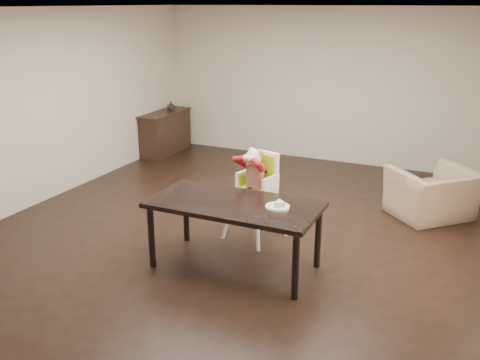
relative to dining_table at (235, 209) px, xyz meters
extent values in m
plane|color=black|center=(-0.40, 0.96, -0.67)|extent=(7.00, 7.00, 0.00)
cube|color=beige|center=(-0.40, 4.46, 0.68)|extent=(6.00, 0.02, 2.70)
cube|color=beige|center=(-0.40, -2.54, 0.68)|extent=(6.00, 0.02, 2.70)
cube|color=beige|center=(-3.40, 0.96, 0.68)|extent=(0.02, 7.00, 2.70)
cube|color=white|center=(-0.40, 0.96, 2.03)|extent=(6.00, 7.00, 0.02)
cube|color=black|center=(0.00, 0.00, 0.05)|extent=(1.80, 0.90, 0.05)
cylinder|color=black|center=(-0.82, -0.37, -0.32)|extent=(0.07, 0.07, 0.70)
cylinder|color=black|center=(0.82, -0.37, -0.32)|extent=(0.07, 0.07, 0.70)
cylinder|color=black|center=(-0.82, 0.37, -0.32)|extent=(0.07, 0.07, 0.70)
cylinder|color=black|center=(0.82, 0.37, -0.32)|extent=(0.07, 0.07, 0.70)
cylinder|color=white|center=(-0.37, 0.65, -0.37)|extent=(0.05, 0.05, 0.60)
cylinder|color=white|center=(0.04, 0.53, -0.37)|extent=(0.05, 0.05, 0.60)
cylinder|color=white|center=(-0.26, 1.06, -0.37)|extent=(0.05, 0.05, 0.60)
cylinder|color=white|center=(0.16, 0.95, -0.37)|extent=(0.05, 0.05, 0.60)
cube|color=white|center=(-0.11, 0.80, -0.07)|extent=(0.51, 0.48, 0.05)
cube|color=#A8CF1A|center=(-0.11, 0.80, -0.04)|extent=(0.41, 0.40, 0.03)
cube|color=white|center=(-0.06, 0.96, 0.17)|extent=(0.43, 0.16, 0.45)
cube|color=#A8CF1A|center=(-0.07, 0.92, 0.16)|extent=(0.36, 0.12, 0.41)
cube|color=black|center=(-0.16, 0.87, 0.16)|extent=(0.08, 0.19, 0.02)
cube|color=black|center=(-0.03, 0.83, 0.16)|extent=(0.08, 0.19, 0.02)
cylinder|color=#A62213|center=(-0.11, 0.80, 0.12)|extent=(0.30, 0.30, 0.29)
sphere|color=beige|center=(-0.11, 0.78, 0.36)|extent=(0.24, 0.24, 0.19)
ellipsoid|color=brown|center=(-0.11, 0.80, 0.38)|extent=(0.24, 0.23, 0.15)
sphere|color=beige|center=(-0.17, 0.69, 0.36)|extent=(0.10, 0.10, 0.09)
sphere|color=beige|center=(-0.10, 0.67, 0.36)|extent=(0.10, 0.10, 0.09)
cylinder|color=white|center=(0.47, 0.04, 0.09)|extent=(0.26, 0.26, 0.02)
torus|color=white|center=(0.47, 0.04, 0.10)|extent=(0.26, 0.26, 0.01)
imported|color=#987A61|center=(1.80, 2.39, -0.22)|extent=(1.20, 1.19, 0.90)
cube|color=black|center=(-3.18, 3.66, -0.29)|extent=(0.40, 1.20, 0.76)
cube|color=black|center=(-3.18, 3.66, 0.10)|extent=(0.44, 1.26, 0.03)
imported|color=#99999E|center=(-3.18, 3.89, 0.20)|extent=(0.20, 0.20, 0.16)
camera|label=1|loc=(2.25, -4.76, 2.09)|focal=40.00mm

